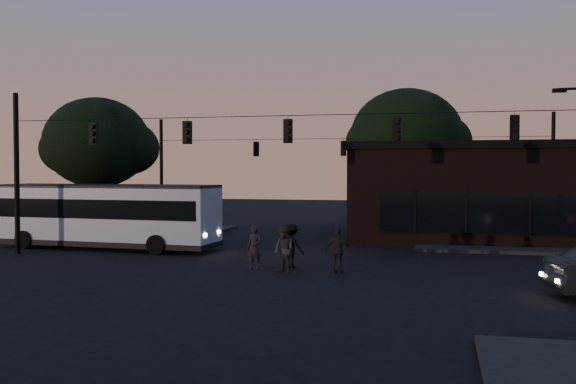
% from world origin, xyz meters
% --- Properties ---
extents(ground, '(120.00, 120.00, 0.00)m').
position_xyz_m(ground, '(0.00, 0.00, 0.00)').
color(ground, black).
rests_on(ground, ground).
extents(sidewalk_far_right, '(14.00, 10.00, 0.15)m').
position_xyz_m(sidewalk_far_right, '(12.00, 14.00, 0.07)').
color(sidewalk_far_right, black).
rests_on(sidewalk_far_right, ground).
extents(sidewalk_far_left, '(14.00, 10.00, 0.15)m').
position_xyz_m(sidewalk_far_left, '(-14.00, 14.00, 0.07)').
color(sidewalk_far_left, black).
rests_on(sidewalk_far_left, ground).
extents(building, '(15.40, 10.41, 5.40)m').
position_xyz_m(building, '(9.00, 15.97, 2.71)').
color(building, black).
rests_on(building, ground).
extents(tree_behind, '(7.60, 7.60, 9.43)m').
position_xyz_m(tree_behind, '(4.00, 22.00, 6.19)').
color(tree_behind, black).
rests_on(tree_behind, ground).
extents(tree_left, '(6.40, 6.40, 8.30)m').
position_xyz_m(tree_left, '(-14.00, 13.00, 5.57)').
color(tree_left, black).
rests_on(tree_left, ground).
extents(signal_rig_near, '(26.24, 0.30, 7.50)m').
position_xyz_m(signal_rig_near, '(0.00, 4.00, 4.45)').
color(signal_rig_near, black).
rests_on(signal_rig_near, ground).
extents(signal_rig_far, '(26.24, 0.30, 7.50)m').
position_xyz_m(signal_rig_far, '(0.00, 20.00, 4.20)').
color(signal_rig_far, black).
rests_on(signal_rig_far, ground).
extents(bus, '(11.50, 3.33, 3.20)m').
position_xyz_m(bus, '(-9.86, 6.69, 1.80)').
color(bus, '#93A9BB').
rests_on(bus, ground).
extents(pedestrian_a, '(0.72, 0.56, 1.75)m').
position_xyz_m(pedestrian_a, '(-0.88, 1.97, 0.88)').
color(pedestrian_a, black).
rests_on(pedestrian_a, ground).
extents(pedestrian_b, '(1.09, 1.06, 1.77)m').
position_xyz_m(pedestrian_b, '(0.43, 1.47, 0.88)').
color(pedestrian_b, '#2F2D2B').
rests_on(pedestrian_b, ground).
extents(pedestrian_c, '(1.06, 0.55, 1.73)m').
position_xyz_m(pedestrian_c, '(2.46, 1.85, 0.87)').
color(pedestrian_c, black).
rests_on(pedestrian_c, ground).
extents(pedestrian_d, '(1.31, 1.05, 1.77)m').
position_xyz_m(pedestrian_d, '(0.42, 2.80, 0.88)').
color(pedestrian_d, black).
rests_on(pedestrian_d, ground).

